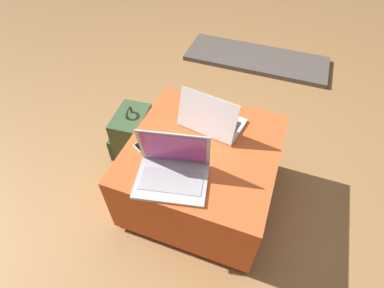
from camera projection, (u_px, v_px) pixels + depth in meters
name	position (u px, v px, depth m)	size (l,w,h in m)	color
ground_plane	(201.00, 194.00, 1.97)	(14.00, 14.00, 0.00)	#9E7042
ottoman	(202.00, 173.00, 1.80)	(0.81, 0.82, 0.48)	maroon
laptop_near	(172.00, 170.00, 1.45)	(0.39, 0.32, 0.26)	#B7B7BC
laptop_far	(211.00, 120.00, 1.69)	(0.37, 0.29, 0.24)	silver
cell_phone	(146.00, 143.00, 1.63)	(0.12, 0.15, 0.01)	white
backpack	(132.00, 137.00, 2.06)	(0.27, 0.30, 0.46)	#385133
fireplace_hearth	(256.00, 59.00, 3.03)	(1.40, 0.50, 0.04)	#564C47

